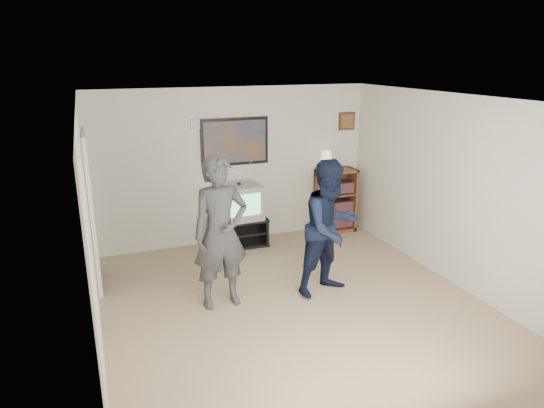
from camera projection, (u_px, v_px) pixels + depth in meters
room_shell at (287, 202)px, 5.86m from camera, size 4.51×5.00×2.51m
media_stand at (238, 232)px, 7.83m from camera, size 0.93×0.54×0.45m
crt_television at (240, 202)px, 7.69m from camera, size 0.68×0.58×0.56m
bookshelf at (336, 201)px, 8.39m from camera, size 0.67×0.38×1.10m
table_lamp at (326, 160)px, 8.16m from camera, size 0.21×0.21×0.33m
person_tall at (221, 233)px, 5.76m from camera, size 0.71×0.49×1.86m
person_short at (330, 228)px, 6.10m from camera, size 0.99×0.86×1.75m
controller_left at (214, 206)px, 5.90m from camera, size 0.07×0.12×0.03m
controller_right at (325, 211)px, 6.25m from camera, size 0.05×0.12×0.03m
poster at (235, 142)px, 7.64m from camera, size 1.10×0.03×0.75m
air_vent at (200, 124)px, 7.37m from camera, size 0.28×0.02×0.14m
small_picture at (347, 121)px, 8.27m from camera, size 0.30×0.03×0.30m
doorway at (91, 213)px, 6.29m from camera, size 0.03×0.85×2.00m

